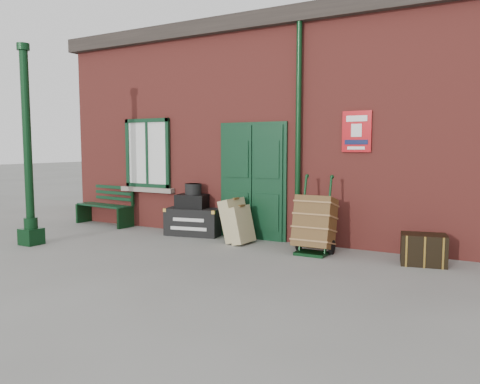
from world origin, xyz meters
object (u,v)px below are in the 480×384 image
Objects in this scene: porter_trolley at (315,224)px; dark_trunk at (423,249)px; bench at (106,204)px; houdini_trunk at (194,221)px.

dark_trunk is (1.72, 0.06, -0.26)m from porter_trolley.
porter_trolley is (5.22, -0.45, 0.03)m from bench.
houdini_trunk is 4.45m from dark_trunk.
bench reaches higher than houdini_trunk.
dark_trunk is at bearing 2.33° from bench.
porter_trolley is at bearing -19.35° from houdini_trunk.
bench is at bearing 173.56° from porter_trolley.
bench is 1.39× the size of houdini_trunk.
bench reaches higher than dark_trunk.
houdini_trunk is 1.68× the size of dark_trunk.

